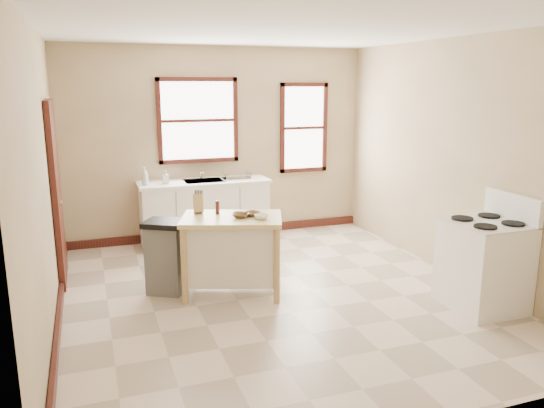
{
  "coord_description": "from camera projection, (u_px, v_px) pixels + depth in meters",
  "views": [
    {
      "loc": [
        -1.85,
        -5.14,
        2.28
      ],
      "look_at": [
        0.1,
        0.4,
        0.93
      ],
      "focal_mm": 35.0,
      "sensor_mm": 36.0,
      "label": 1
    }
  ],
  "objects": [
    {
      "name": "bowl_a",
      "position": [
        240.0,
        215.0,
        5.67
      ],
      "size": [
        0.25,
        0.25,
        0.05
      ],
      "primitive_type": "imported",
      "rotation": [
        0.0,
        0.0,
        -0.51
      ],
      "color": "brown",
      "rests_on": "kitchen_island"
    },
    {
      "name": "kitchen_island",
      "position": [
        232.0,
        255.0,
        5.8
      ],
      "size": [
        1.23,
        0.99,
        0.87
      ],
      "primitive_type": null,
      "rotation": [
        0.0,
        0.0,
        -0.33
      ],
      "color": "#D7BE7E",
      "rests_on": "ground"
    },
    {
      "name": "baseboard_back",
      "position": [
        221.0,
        232.0,
        8.09
      ],
      "size": [
        4.5,
        0.04,
        0.12
      ],
      "primitive_type": "cube",
      "color": "#39130F",
      "rests_on": "ground"
    },
    {
      "name": "dish_rack",
      "position": [
        236.0,
        176.0,
        7.65
      ],
      "size": [
        0.41,
        0.33,
        0.1
      ],
      "primitive_type": null,
      "rotation": [
        0.0,
        0.0,
        -0.11
      ],
      "color": "silver",
      "rests_on": "sink_counter"
    },
    {
      "name": "faucet",
      "position": [
        201.0,
        171.0,
        7.69
      ],
      "size": [
        0.03,
        0.03,
        0.22
      ],
      "primitive_type": "cylinder",
      "color": "silver",
      "rests_on": "sink_counter"
    },
    {
      "name": "knife_block",
      "position": [
        198.0,
        204.0,
        5.85
      ],
      "size": [
        0.11,
        0.11,
        0.2
      ],
      "primitive_type": null,
      "rotation": [
        0.0,
        0.0,
        -0.1
      ],
      "color": "tan",
      "rests_on": "kitchen_island"
    },
    {
      "name": "wall_left",
      "position": [
        42.0,
        182.0,
        4.79
      ],
      "size": [
        0.04,
        5.0,
        2.8
      ],
      "primitive_type": "cube",
      "color": "#D0B488",
      "rests_on": "ground"
    },
    {
      "name": "door_left",
      "position": [
        57.0,
        193.0,
        6.08
      ],
      "size": [
        0.06,
        0.9,
        2.1
      ],
      "primitive_type": "cube",
      "color": "#39130F",
      "rests_on": "ground"
    },
    {
      "name": "soap_bottle_b",
      "position": [
        166.0,
        177.0,
        7.3
      ],
      "size": [
        0.08,
        0.08,
        0.18
      ],
      "primitive_type": "imported",
      "rotation": [
        0.0,
        0.0,
        -0.01
      ],
      "color": "#B2B2B2",
      "rests_on": "sink_counter"
    },
    {
      "name": "ceiling",
      "position": [
        276.0,
        29.0,
        5.21
      ],
      "size": [
        5.0,
        5.0,
        0.0
      ],
      "primitive_type": "plane",
      "rotation": [
        3.14,
        0.0,
        0.0
      ],
      "color": "white",
      "rests_on": "ground"
    },
    {
      "name": "window_side",
      "position": [
        304.0,
        128.0,
        8.19
      ],
      "size": [
        0.77,
        0.06,
        1.37
      ],
      "primitive_type": null,
      "color": "#39130F",
      "rests_on": "wall_back"
    },
    {
      "name": "window_main",
      "position": [
        198.0,
        121.0,
        7.62
      ],
      "size": [
        1.17,
        0.06,
        1.22
      ],
      "primitive_type": null,
      "color": "#39130F",
      "rests_on": "wall_back"
    },
    {
      "name": "floor",
      "position": [
        276.0,
        295.0,
        5.83
      ],
      "size": [
        5.0,
        5.0,
        0.0
      ],
      "primitive_type": "plane",
      "color": "beige",
      "rests_on": "ground"
    },
    {
      "name": "wall_back",
      "position": [
        219.0,
        144.0,
        7.82
      ],
      "size": [
        4.5,
        0.04,
        2.8
      ],
      "primitive_type": "cube",
      "color": "#D0B488",
      "rests_on": "ground"
    },
    {
      "name": "sink_counter",
      "position": [
        205.0,
        212.0,
        7.65
      ],
      "size": [
        1.86,
        0.62,
        0.92
      ],
      "primitive_type": null,
      "color": "white",
      "rests_on": "ground"
    },
    {
      "name": "pepper_grinder",
      "position": [
        217.0,
        207.0,
        5.81
      ],
      "size": [
        0.06,
        0.06,
        0.15
      ],
      "primitive_type": "cylinder",
      "rotation": [
        0.0,
        0.0,
        -0.57
      ],
      "color": "#431F12",
      "rests_on": "kitchen_island"
    },
    {
      "name": "bowl_b",
      "position": [
        252.0,
        214.0,
        5.74
      ],
      "size": [
        0.23,
        0.23,
        0.04
      ],
      "primitive_type": "imported",
      "rotation": [
        0.0,
        0.0,
        0.48
      ],
      "color": "brown",
      "rests_on": "kitchen_island"
    },
    {
      "name": "baseboard_left",
      "position": [
        59.0,
        319.0,
        5.1
      ],
      "size": [
        0.04,
        5.0,
        0.12
      ],
      "primitive_type": "cube",
      "color": "#39130F",
      "rests_on": "ground"
    },
    {
      "name": "gas_stove",
      "position": [
        484.0,
        252.0,
        5.4
      ],
      "size": [
        0.74,
        0.74,
        1.18
      ],
      "primitive_type": null,
      "color": "white",
      "rests_on": "ground"
    },
    {
      "name": "soap_bottle_a",
      "position": [
        145.0,
        176.0,
        7.2
      ],
      "size": [
        0.12,
        0.12,
        0.24
      ],
      "primitive_type": "imported",
      "rotation": [
        0.0,
        0.0,
        -0.29
      ],
      "color": "#B2B2B2",
      "rests_on": "sink_counter"
    },
    {
      "name": "bowl_c",
      "position": [
        261.0,
        217.0,
        5.61
      ],
      "size": [
        0.15,
        0.15,
        0.05
      ],
      "primitive_type": "imported",
      "rotation": [
        0.0,
        0.0,
        0.01
      ],
      "color": "white",
      "rests_on": "kitchen_island"
    },
    {
      "name": "wall_right",
      "position": [
        455.0,
        159.0,
        6.25
      ],
      "size": [
        0.04,
        5.0,
        2.8
      ],
      "primitive_type": "cube",
      "color": "#D0B488",
      "rests_on": "ground"
    },
    {
      "name": "trash_bin",
      "position": [
        166.0,
        257.0,
        5.83
      ],
      "size": [
        0.54,
        0.52,
        0.82
      ],
      "primitive_type": null,
      "rotation": [
        0.0,
        0.0,
        -0.53
      ],
      "color": "#5C5C5A",
      "rests_on": "ground"
    }
  ]
}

